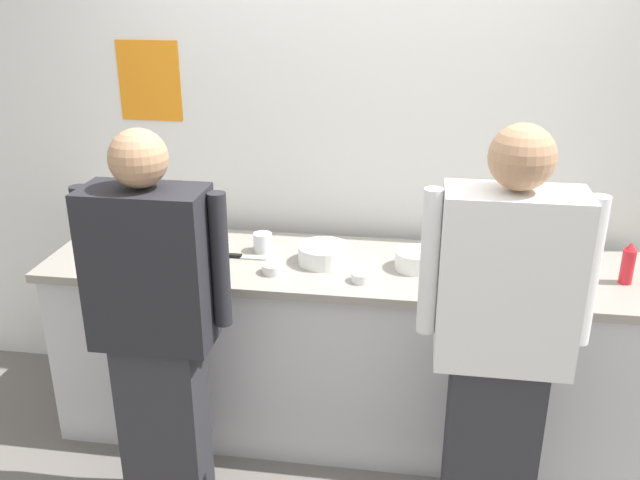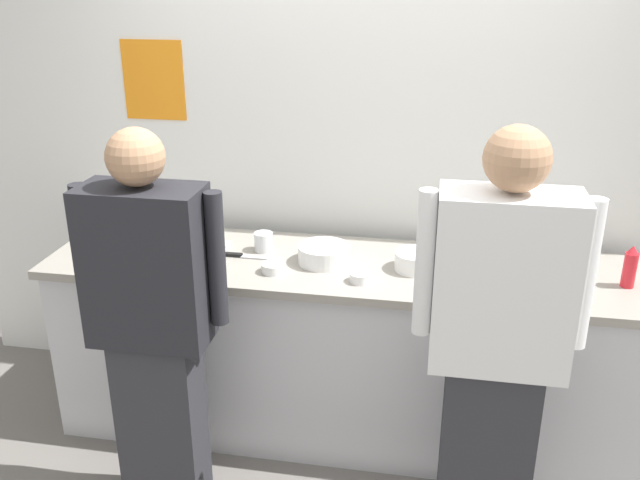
{
  "view_description": "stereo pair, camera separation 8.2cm",
  "coord_description": "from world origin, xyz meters",
  "px_view_note": "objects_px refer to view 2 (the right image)",
  "views": [
    {
      "loc": [
        0.31,
        -2.53,
        2.19
      ],
      "look_at": [
        -0.12,
        0.37,
        1.01
      ],
      "focal_mm": 38.63,
      "sensor_mm": 36.0,
      "label": 1
    },
    {
      "loc": [
        0.39,
        -2.52,
        2.19
      ],
      "look_at": [
        -0.12,
        0.37,
        1.01
      ],
      "focal_mm": 38.63,
      "sensor_mm": 36.0,
      "label": 2
    }
  ],
  "objects_px": {
    "chef_center": "(497,344)",
    "sheet_tray": "(175,247)",
    "ramekin_red_sauce": "(360,277)",
    "ramekin_orange_sauce": "(273,267)",
    "chef_near_left": "(152,322)",
    "plate_stack_rear": "(416,261)",
    "plate_stack_front": "(324,254)",
    "mixing_bowl_steel": "(540,262)",
    "chefs_knife": "(247,256)",
    "ramekin_yellow_sauce": "(478,279)",
    "squeeze_bottle_primary": "(630,267)",
    "ramekin_green_sauce": "(488,253)",
    "deli_cup": "(264,242)"
  },
  "relations": [
    {
      "from": "ramekin_green_sauce",
      "to": "deli_cup",
      "type": "bearing_deg",
      "value": -174.35
    },
    {
      "from": "chef_center",
      "to": "plate_stack_rear",
      "type": "relative_size",
      "value": 8.84
    },
    {
      "from": "chef_near_left",
      "to": "ramekin_yellow_sauce",
      "type": "bearing_deg",
      "value": 21.75
    },
    {
      "from": "chef_near_left",
      "to": "mixing_bowl_steel",
      "type": "height_order",
      "value": "chef_near_left"
    },
    {
      "from": "ramekin_red_sauce",
      "to": "chefs_knife",
      "type": "bearing_deg",
      "value": 162.72
    },
    {
      "from": "mixing_bowl_steel",
      "to": "squeeze_bottle_primary",
      "type": "distance_m",
      "value": 0.36
    },
    {
      "from": "mixing_bowl_steel",
      "to": "ramekin_orange_sauce",
      "type": "bearing_deg",
      "value": -170.02
    },
    {
      "from": "chef_center",
      "to": "sheet_tray",
      "type": "height_order",
      "value": "chef_center"
    },
    {
      "from": "chef_near_left",
      "to": "deli_cup",
      "type": "relative_size",
      "value": 18.09
    },
    {
      "from": "ramekin_red_sauce",
      "to": "deli_cup",
      "type": "distance_m",
      "value": 0.57
    },
    {
      "from": "chef_center",
      "to": "chefs_knife",
      "type": "bearing_deg",
      "value": 151.1
    },
    {
      "from": "plate_stack_rear",
      "to": "sheet_tray",
      "type": "height_order",
      "value": "plate_stack_rear"
    },
    {
      "from": "chef_near_left",
      "to": "chefs_knife",
      "type": "height_order",
      "value": "chef_near_left"
    },
    {
      "from": "squeeze_bottle_primary",
      "to": "ramekin_yellow_sauce",
      "type": "distance_m",
      "value": 0.64
    },
    {
      "from": "mixing_bowl_steel",
      "to": "ramekin_yellow_sauce",
      "type": "height_order",
      "value": "mixing_bowl_steel"
    },
    {
      "from": "sheet_tray",
      "to": "mixing_bowl_steel",
      "type": "bearing_deg",
      "value": 1.07
    },
    {
      "from": "mixing_bowl_steel",
      "to": "squeeze_bottle_primary",
      "type": "height_order",
      "value": "squeeze_bottle_primary"
    },
    {
      "from": "squeeze_bottle_primary",
      "to": "ramekin_red_sauce",
      "type": "xyz_separation_m",
      "value": [
        -1.13,
        -0.16,
        -0.07
      ]
    },
    {
      "from": "plate_stack_rear",
      "to": "ramekin_yellow_sauce",
      "type": "xyz_separation_m",
      "value": [
        0.27,
        -0.11,
        -0.02
      ]
    },
    {
      "from": "sheet_tray",
      "to": "ramekin_yellow_sauce",
      "type": "bearing_deg",
      "value": -5.65
    },
    {
      "from": "chef_near_left",
      "to": "plate_stack_rear",
      "type": "distance_m",
      "value": 1.18
    },
    {
      "from": "ramekin_red_sauce",
      "to": "ramekin_yellow_sauce",
      "type": "xyz_separation_m",
      "value": [
        0.5,
        0.06,
        0.0
      ]
    },
    {
      "from": "plate_stack_front",
      "to": "mixing_bowl_steel",
      "type": "relative_size",
      "value": 0.67
    },
    {
      "from": "sheet_tray",
      "to": "ramekin_green_sauce",
      "type": "distance_m",
      "value": 1.5
    },
    {
      "from": "chef_center",
      "to": "sheet_tray",
      "type": "bearing_deg",
      "value": 156.48
    },
    {
      "from": "plate_stack_front",
      "to": "squeeze_bottle_primary",
      "type": "relative_size",
      "value": 1.27
    },
    {
      "from": "deli_cup",
      "to": "chef_near_left",
      "type": "bearing_deg",
      "value": -110.82
    },
    {
      "from": "chef_near_left",
      "to": "sheet_tray",
      "type": "height_order",
      "value": "chef_near_left"
    },
    {
      "from": "plate_stack_front",
      "to": "mixing_bowl_steel",
      "type": "xyz_separation_m",
      "value": [
        0.97,
        0.06,
        0.01
      ]
    },
    {
      "from": "ramekin_orange_sauce",
      "to": "chefs_knife",
      "type": "height_order",
      "value": "ramekin_orange_sauce"
    },
    {
      "from": "plate_stack_front",
      "to": "squeeze_bottle_primary",
      "type": "bearing_deg",
      "value": -1.01
    },
    {
      "from": "chef_center",
      "to": "plate_stack_rear",
      "type": "xyz_separation_m",
      "value": [
        -0.32,
        0.62,
        0.04
      ]
    },
    {
      "from": "ramekin_red_sauce",
      "to": "ramekin_yellow_sauce",
      "type": "height_order",
      "value": "ramekin_yellow_sauce"
    },
    {
      "from": "ramekin_red_sauce",
      "to": "sheet_tray",
      "type": "bearing_deg",
      "value": 167.55
    },
    {
      "from": "ramekin_red_sauce",
      "to": "deli_cup",
      "type": "xyz_separation_m",
      "value": [
        -0.5,
        0.27,
        0.02
      ]
    },
    {
      "from": "mixing_bowl_steel",
      "to": "ramekin_orange_sauce",
      "type": "relative_size",
      "value": 3.43
    },
    {
      "from": "ramekin_green_sauce",
      "to": "ramekin_red_sauce",
      "type": "bearing_deg",
      "value": -146.16
    },
    {
      "from": "ramekin_green_sauce",
      "to": "ramekin_yellow_sauce",
      "type": "bearing_deg",
      "value": -100.35
    },
    {
      "from": "sheet_tray",
      "to": "ramekin_green_sauce",
      "type": "bearing_deg",
      "value": 6.45
    },
    {
      "from": "plate_stack_rear",
      "to": "ramekin_orange_sauce",
      "type": "xyz_separation_m",
      "value": [
        -0.63,
        -0.14,
        -0.02
      ]
    },
    {
      "from": "chef_center",
      "to": "plate_stack_front",
      "type": "relative_size",
      "value": 7.16
    },
    {
      "from": "plate_stack_rear",
      "to": "chefs_knife",
      "type": "xyz_separation_m",
      "value": [
        -0.79,
        -0.0,
        -0.04
      ]
    },
    {
      "from": "ramekin_yellow_sauce",
      "to": "plate_stack_rear",
      "type": "bearing_deg",
      "value": 157.69
    },
    {
      "from": "sheet_tray",
      "to": "squeeze_bottle_primary",
      "type": "distance_m",
      "value": 2.06
    },
    {
      "from": "plate_stack_front",
      "to": "ramekin_red_sauce",
      "type": "bearing_deg",
      "value": -43.0
    },
    {
      "from": "chef_near_left",
      "to": "ramekin_yellow_sauce",
      "type": "height_order",
      "value": "chef_near_left"
    },
    {
      "from": "mixing_bowl_steel",
      "to": "deli_cup",
      "type": "bearing_deg",
      "value": 178.6
    },
    {
      "from": "ramekin_red_sauce",
      "to": "ramekin_orange_sauce",
      "type": "bearing_deg",
      "value": 175.65
    },
    {
      "from": "chef_near_left",
      "to": "plate_stack_rear",
      "type": "xyz_separation_m",
      "value": [
        1.0,
        0.62,
        0.07
      ]
    },
    {
      "from": "deli_cup",
      "to": "chefs_knife",
      "type": "xyz_separation_m",
      "value": [
        -0.06,
        -0.09,
        -0.04
      ]
    }
  ]
}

